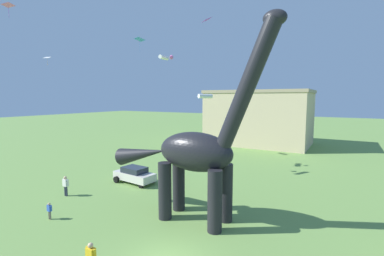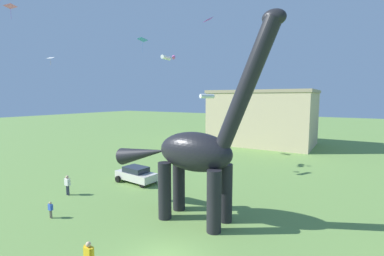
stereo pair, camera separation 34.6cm
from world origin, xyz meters
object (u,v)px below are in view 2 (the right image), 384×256
Objects in this scene: person_near_flyer at (89,255)px; kite_drifting at (50,58)px; parked_sedan_left at (136,174)px; kite_far_right at (10,6)px; kite_near_high at (142,40)px; kite_near_low at (206,96)px; person_far_spectator at (67,183)px; kite_high_left at (208,20)px; person_watching_child at (51,208)px; kite_high_right at (167,57)px; dinosaur_sculpture at (194,152)px.

kite_drifting is (-17.71, 9.63, 11.39)m from person_near_flyer.
kite_far_right is (-1.44, -9.60, 13.17)m from parked_sedan_left.
kite_near_high is (-6.27, 19.71, 2.17)m from kite_far_right.
kite_drifting is at bearing -151.55° from kite_near_low.
parked_sedan_left is at bearing -67.50° from person_far_spectator.
kite_high_left is (16.16, 4.94, 2.75)m from kite_drifting.
person_near_flyer is 11.82m from person_far_spectator.
kite_high_right is at bearing -105.30° from person_watching_child.
kite_high_left reaches higher than kite_far_right.
kite_drifting reaches higher than person_far_spectator.
person_near_flyer is 0.97× the size of kite_near_low.
person_near_flyer is at bearing -54.46° from kite_near_high.
kite_drifting reaches higher than kite_near_low.
kite_high_right is at bearing 137.72° from dinosaur_sculpture.
person_near_flyer is at bearing -94.39° from dinosaur_sculpture.
parked_sedan_left is 4.79× the size of kite_drifting.
parked_sedan_left is 2.36× the size of kite_near_high.
parked_sedan_left is 19.92m from kite_near_high.
person_far_spectator reaches higher than person_watching_child.
kite_high_right is 0.89× the size of kite_near_high.
kite_far_right reaches higher than kite_drifting.
person_watching_child is 17.20m from kite_drifting.
kite_near_low reaches higher than parked_sedan_left.
person_watching_child is at bearing 168.30° from person_near_flyer.
kite_near_high is (-7.71, 10.10, 15.34)m from parked_sedan_left.
parked_sedan_left reaches higher than person_watching_child.
person_watching_child is 19.60m from kite_high_left.
kite_high_left is (5.69, 12.01, 14.41)m from person_watching_child.
kite_high_right is (1.70, 12.05, 11.75)m from person_far_spectator.
kite_high_right is (-7.01, 3.37, -2.34)m from kite_high_left.
kite_high_left is at bearing 103.85° from person_near_flyer.
kite_drifting is at bearing 137.81° from kite_far_right.
kite_near_low is at bearing 58.94° from parked_sedan_left.
kite_high_left is (-2.75, 7.12, 10.46)m from dinosaur_sculpture.
kite_near_low is at bearing 118.88° from dinosaur_sculpture.
person_watching_child is at bearing 20.59° from kite_far_right.
person_near_flyer is (-1.21, -7.45, -3.67)m from dinosaur_sculpture.
kite_near_high reaches higher than parked_sedan_left.
parked_sedan_left is at bearing 160.58° from dinosaur_sculpture.
parked_sedan_left is 16.37m from kite_far_right.
dinosaur_sculpture is 14.90× the size of kite_far_right.
person_watching_child is at bearing 179.41° from person_far_spectator.
person_watching_child is at bearing -81.74° from parked_sedan_left.
kite_high_right is at bearing 87.96° from kite_far_right.
kite_high_left is (1.72, -2.88, 6.76)m from kite_near_low.
parked_sedan_left is at bearing -153.06° from kite_high_left.
kite_high_right is at bearing 154.31° from kite_high_left.
parked_sedan_left is 3.75× the size of person_watching_child.
person_far_spectator is 16.91m from kite_high_right.
kite_high_left is (8.70, 8.68, 14.09)m from person_far_spectator.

